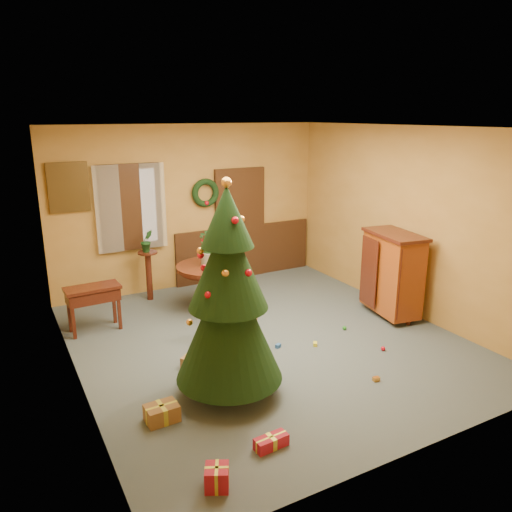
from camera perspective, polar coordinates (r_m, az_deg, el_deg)
room_envelope at (r=9.14m, az=-6.03°, el=3.58°), size 5.50×5.50×5.50m
dining_table at (r=7.99m, az=-5.16°, el=-2.61°), size 1.10×1.10×0.75m
urn at (r=7.89m, az=-5.22°, el=-0.31°), size 0.29×0.29×0.21m
centerpiece_plant at (r=7.81m, az=-5.28°, el=1.94°), size 0.38×0.33×0.43m
chair_near at (r=6.72m, az=-2.78°, el=-6.13°), size 0.47×0.47×1.00m
chair_far at (r=8.12m, az=-3.76°, el=-2.33°), size 0.47×0.47×0.97m
guitar at (r=6.48m, az=-0.23°, el=-8.65°), size 0.36×0.50×0.71m
plant_stand at (r=8.60m, az=-12.17°, el=-1.56°), size 0.33×0.33×0.85m
stand_plant at (r=8.46m, az=-12.37°, el=1.70°), size 0.23×0.19×0.37m
christmas_tree at (r=5.37m, az=-3.19°, el=-4.76°), size 1.19×1.19×2.45m
writing_desk at (r=7.58m, az=-18.13°, el=-4.53°), size 0.78×0.41×0.68m
sideboard at (r=7.96m, az=15.31°, el=-1.78°), size 0.71×1.11×1.33m
gift_a at (r=5.48m, az=-10.70°, el=-17.22°), size 0.34×0.25×0.18m
gift_b at (r=4.63m, az=-4.49°, el=-23.91°), size 0.27×0.27×0.20m
gift_c at (r=6.47m, az=-7.35°, el=-11.76°), size 0.31×0.29×0.14m
gift_d at (r=5.06m, az=1.75°, el=-20.48°), size 0.34×0.16×0.12m
toy_a at (r=6.89m, az=2.54°, el=-10.22°), size 0.09×0.08×0.05m
toy_b at (r=7.51m, az=10.08°, el=-8.10°), size 0.06×0.06×0.06m
toy_c at (r=6.98m, az=6.77°, el=-9.96°), size 0.09×0.09×0.05m
toy_d at (r=7.01m, az=14.32°, el=-10.21°), size 0.06×0.06×0.06m
toy_e at (r=6.27m, az=13.57°, el=-13.50°), size 0.08×0.06×0.05m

